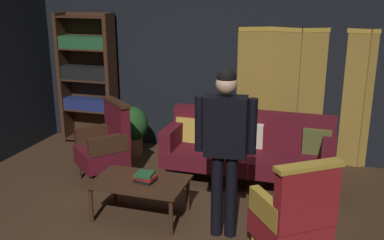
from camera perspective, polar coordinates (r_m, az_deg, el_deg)
The scene contains 13 objects.
ground_plane at distance 4.78m, azimuth -2.97°, elevation -13.65°, with size 10.00×10.00×0.00m, color #3D2819.
back_wall at distance 6.56m, azimuth 4.38°, elevation 7.70°, with size 7.20×0.10×2.80m, color black.
folding_screen at distance 6.38m, azimuth 15.37°, elevation 3.11°, with size 2.12×0.46×1.90m.
bookshelf at distance 7.18m, azimuth -13.19°, elevation 5.40°, with size 0.90×0.32×2.05m.
velvet_couch at distance 5.74m, azimuth 7.24°, elevation -3.46°, with size 2.12×0.78×0.88m.
coffee_table at distance 4.86m, azimuth -6.66°, elevation -8.23°, with size 1.00×0.64×0.42m.
armchair_gilt_accent at distance 4.08m, azimuth 12.97°, elevation -11.86°, with size 0.81×0.81×1.04m.
armchair_wing_left at distance 5.79m, azimuth -10.95°, elevation -3.07°, with size 0.81×0.81×1.04m.
standing_figure at distance 4.25m, azimuth 4.28°, elevation -2.41°, with size 0.59×0.26×1.70m.
potted_plant at distance 6.62m, azimuth -7.59°, elevation -0.99°, with size 0.46×0.46×0.75m.
book_black_cloth at distance 4.81m, azimuth -6.06°, elevation -7.67°, with size 0.21×0.15×0.04m, color black.
book_red_leather at distance 4.79m, azimuth -6.07°, elevation -7.29°, with size 0.22×0.16×0.03m, color maroon.
book_green_cloth at distance 4.78m, azimuth -6.09°, elevation -6.92°, with size 0.18×0.18×0.03m, color #1E4C28.
Camera 1 is at (1.47, -3.86, 2.40)m, focal length 41.63 mm.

